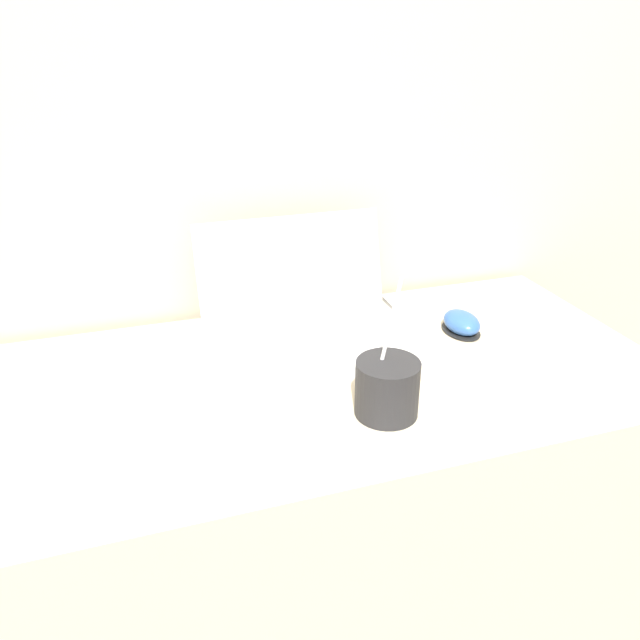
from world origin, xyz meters
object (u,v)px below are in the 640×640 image
at_px(computer_mouse, 462,323).
at_px(laptop, 306,317).
at_px(drink_cup, 387,387).
at_px(usb_stick, 392,303).

bearing_deg(computer_mouse, laptop, 166.27).
height_order(laptop, drink_cup, drink_cup).
height_order(drink_cup, computer_mouse, drink_cup).
relative_size(drink_cup, usb_stick, 3.69).
height_order(laptop, computer_mouse, laptop).
distance_m(drink_cup, computer_mouse, 0.33).
xyz_separation_m(drink_cup, computer_mouse, (0.25, 0.21, -0.03)).
xyz_separation_m(laptop, drink_cup, (0.04, -0.29, 0.00)).
bearing_deg(usb_stick, laptop, -158.30).
bearing_deg(drink_cup, laptop, 98.51).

